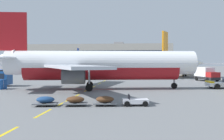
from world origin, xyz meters
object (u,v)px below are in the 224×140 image
Objects in this scene: airliner_mid_left at (177,63)px; fuel_service_truck at (206,74)px; baggage_train at (90,101)px; airliner_far_center at (82,64)px; uld_cargo_container at (0,84)px; airliner_foreground at (98,65)px.

airliner_mid_left reaches higher than fuel_service_truck.
fuel_service_truck is 0.63× the size of baggage_train.
fuel_service_truck is at bearing 61.43° from baggage_train.
airliner_far_center reaches higher than fuel_service_truck.
airliner_far_center is 82.02m from uld_cargo_container.
airliner_foreground is 1.19× the size of airliner_far_center.
fuel_service_truck is at bearing -54.50° from airliner_far_center.
uld_cargo_container is at bearing -86.53° from airliner_far_center.
airliner_foreground is 16.34m from baggage_train.
airliner_foreground is 2.97× the size of baggage_train.
airliner_far_center is 98.88m from baggage_train.
airliner_mid_left reaches higher than baggage_train.
airliner_mid_left is 59.01m from baggage_train.
airliner_mid_left reaches higher than airliner_foreground.
airliner_mid_left is at bearing 74.30° from baggage_train.
baggage_train is 6.21× the size of uld_cargo_container.
airliner_foreground reaches higher than fuel_service_truck.
airliner_mid_left is at bearing 101.01° from fuel_service_truck.
airliner_far_center is (-38.65, 39.49, -0.67)m from airliner_mid_left.
uld_cargo_container is (-17.74, 14.37, 0.27)m from baggage_train.
airliner_mid_left is (17.72, 40.83, 0.02)m from airliner_foreground.
airliner_mid_left reaches higher than uld_cargo_container.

